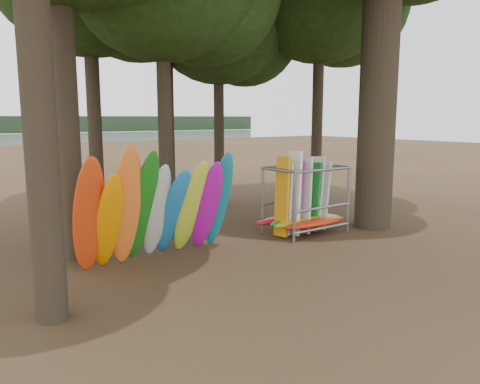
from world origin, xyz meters
TOP-DOWN VIEW (x-y plane):
  - ground at (0.00, 0.00)m, footprint 120.00×120.00m
  - oak_3 at (2.51, 6.78)m, footprint 6.99×6.99m
  - kayak_row at (-3.35, 0.60)m, footprint 4.40×1.94m
  - storage_rack at (1.78, 0.63)m, footprint 3.18×1.57m

SIDE VIEW (x-z plane):
  - ground at x=0.00m, z-range 0.00..0.00m
  - storage_rack at x=1.78m, z-range -0.33..2.33m
  - kayak_row at x=-3.35m, z-range -0.25..2.96m
  - oak_3 at x=2.51m, z-range 2.50..13.61m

